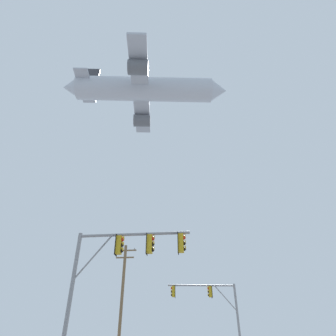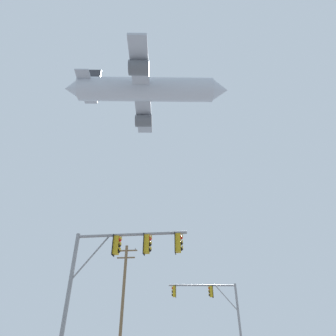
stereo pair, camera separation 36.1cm
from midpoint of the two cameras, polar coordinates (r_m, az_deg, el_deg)
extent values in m
cylinder|color=gray|center=(15.47, -19.50, -23.67)|extent=(0.20, 0.20, 6.58)
cylinder|color=gray|center=(15.25, -7.38, -12.82)|extent=(5.67, 0.22, 0.15)
cylinder|color=gray|center=(15.52, -15.14, -16.50)|extent=(1.77, 0.10, 2.20)
cube|color=gold|center=(14.74, 1.84, -14.54)|extent=(0.26, 0.32, 0.90)
cylinder|color=gold|center=(14.90, 1.81, -12.66)|extent=(0.05, 0.05, 0.12)
cube|color=black|center=(14.75, 1.28, -14.56)|extent=(0.03, 0.46, 1.04)
sphere|color=red|center=(14.81, 2.40, -13.52)|extent=(0.20, 0.20, 0.20)
cylinder|color=gold|center=(14.83, 2.65, -13.29)|extent=(0.04, 0.21, 0.21)
sphere|color=black|center=(14.73, 2.42, -14.55)|extent=(0.20, 0.20, 0.20)
cylinder|color=gold|center=(14.74, 2.68, -14.32)|extent=(0.04, 0.21, 0.21)
sphere|color=black|center=(14.65, 2.45, -15.60)|extent=(0.20, 0.20, 0.20)
cylinder|color=gold|center=(14.66, 2.71, -15.36)|extent=(0.04, 0.21, 0.21)
cube|color=gold|center=(14.93, -4.34, -14.69)|extent=(0.26, 0.32, 0.90)
cylinder|color=gold|center=(15.08, -4.26, -12.83)|extent=(0.05, 0.05, 0.12)
cube|color=black|center=(14.95, -4.89, -14.69)|extent=(0.03, 0.46, 1.04)
sphere|color=red|center=(14.99, -3.73, -13.69)|extent=(0.20, 0.20, 0.20)
cylinder|color=gold|center=(14.99, -3.47, -13.47)|extent=(0.04, 0.21, 0.21)
sphere|color=black|center=(14.90, -3.77, -14.72)|extent=(0.20, 0.20, 0.20)
cylinder|color=gold|center=(14.91, -3.51, -14.49)|extent=(0.04, 0.21, 0.21)
sphere|color=black|center=(14.82, -3.81, -15.75)|extent=(0.20, 0.20, 0.20)
cylinder|color=gold|center=(14.83, -3.55, -15.53)|extent=(0.04, 0.21, 0.21)
cube|color=gold|center=(15.28, -10.31, -14.68)|extent=(0.26, 0.32, 0.90)
cylinder|color=gold|center=(15.43, -10.12, -12.87)|extent=(0.05, 0.05, 0.12)
cube|color=black|center=(15.31, -10.83, -14.67)|extent=(0.03, 0.46, 1.04)
sphere|color=red|center=(15.32, -9.67, -13.72)|extent=(0.20, 0.20, 0.20)
cylinder|color=gold|center=(15.32, -9.41, -13.51)|extent=(0.04, 0.21, 0.21)
sphere|color=black|center=(15.23, -9.77, -14.72)|extent=(0.20, 0.20, 0.20)
cylinder|color=gold|center=(15.23, -9.50, -14.51)|extent=(0.04, 0.21, 0.21)
sphere|color=black|center=(15.16, -9.87, -15.73)|extent=(0.20, 0.20, 0.20)
cylinder|color=gold|center=(15.16, -9.60, -15.52)|extent=(0.04, 0.21, 0.21)
cylinder|color=gray|center=(28.61, 13.29, -27.63)|extent=(0.20, 0.20, 6.38)
cylinder|color=gray|center=(28.39, 6.17, -21.97)|extent=(5.97, 0.90, 0.15)
cylinder|color=gray|center=(28.59, 10.85, -23.82)|extent=(1.86, 0.31, 2.14)
cube|color=gold|center=(28.08, 0.69, -23.11)|extent=(0.30, 0.35, 0.90)
cylinder|color=gold|center=(28.16, 0.68, -22.09)|extent=(0.05, 0.05, 0.12)
cube|color=black|center=(28.09, 1.00, -23.11)|extent=(0.08, 0.46, 1.04)
sphere|color=red|center=(28.12, 0.36, -22.57)|extent=(0.20, 0.20, 0.20)
cylinder|color=gold|center=(28.13, 0.22, -22.45)|extent=(0.07, 0.21, 0.21)
sphere|color=black|center=(28.08, 0.37, -23.13)|extent=(0.20, 0.20, 0.20)
cylinder|color=gold|center=(28.08, 0.22, -23.01)|extent=(0.07, 0.21, 0.21)
sphere|color=black|center=(28.04, 0.37, -23.70)|extent=(0.20, 0.20, 0.20)
cylinder|color=gold|center=(28.04, 0.22, -23.58)|extent=(0.07, 0.21, 0.21)
cube|color=gold|center=(28.42, 7.92, -22.95)|extent=(0.30, 0.35, 0.90)
cylinder|color=gold|center=(28.50, 7.84, -21.94)|extent=(0.05, 0.05, 0.12)
cube|color=black|center=(28.45, 8.22, -22.94)|extent=(0.08, 0.46, 1.04)
sphere|color=red|center=(28.44, 7.57, -22.43)|extent=(0.20, 0.20, 0.20)
cylinder|color=gold|center=(28.44, 7.42, -22.32)|extent=(0.07, 0.21, 0.21)
sphere|color=black|center=(28.40, 7.61, -22.99)|extent=(0.20, 0.20, 0.20)
cylinder|color=gold|center=(28.40, 7.46, -22.87)|extent=(0.07, 0.21, 0.21)
sphere|color=black|center=(28.36, 7.65, -23.54)|extent=(0.20, 0.20, 0.20)
cylinder|color=gold|center=(28.36, 7.50, -23.43)|extent=(0.07, 0.21, 0.21)
cylinder|color=brown|center=(29.63, -9.47, -24.34)|extent=(0.28, 0.28, 10.23)
cube|color=brown|center=(30.53, -8.70, -15.73)|extent=(2.20, 0.12, 0.12)
cube|color=brown|center=(30.35, -8.81, -17.00)|extent=(1.80, 0.12, 0.12)
cylinder|color=gray|center=(30.78, -10.37, -15.49)|extent=(0.10, 0.10, 0.18)
cylinder|color=gray|center=(30.36, -6.96, -15.54)|extent=(0.10, 0.10, 0.18)
cylinder|color=#B7BCC6|center=(54.95, -4.83, 15.19)|extent=(24.68, 7.19, 4.33)
cone|color=#B7BCC6|center=(55.77, 9.66, 14.76)|extent=(3.44, 4.44, 4.11)
cone|color=#B7BCC6|center=(57.36, -18.77, 14.74)|extent=(3.12, 3.97, 3.68)
cube|color=#A8ADB7|center=(54.53, -5.60, 14.72)|extent=(5.69, 23.18, 0.49)
cylinder|color=#595B60|center=(58.30, -5.31, 9.27)|extent=(3.51, 2.80, 2.43)
cylinder|color=#595B60|center=(49.30, -6.12, 19.08)|extent=(3.51, 2.80, 2.43)
cube|color=#333338|center=(58.34, -15.57, 16.56)|extent=(3.80, 0.77, 5.14)
cube|color=#A8ADB7|center=(56.95, -16.14, 15.17)|extent=(3.38, 8.35, 0.27)
camera|label=1|loc=(0.18, -90.38, 0.23)|focal=31.00mm
camera|label=2|loc=(0.18, 89.62, -0.23)|focal=31.00mm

